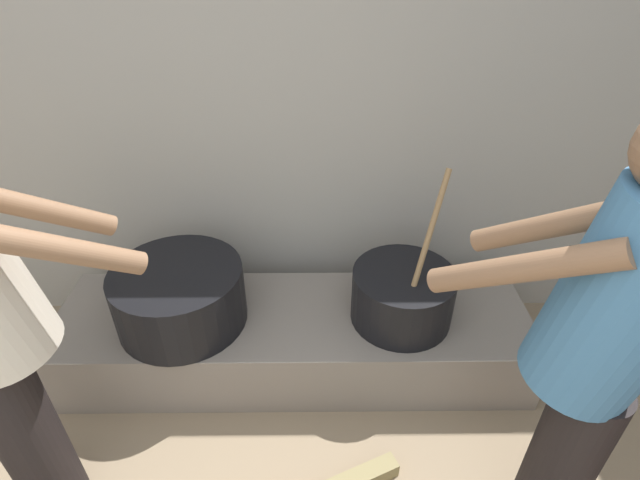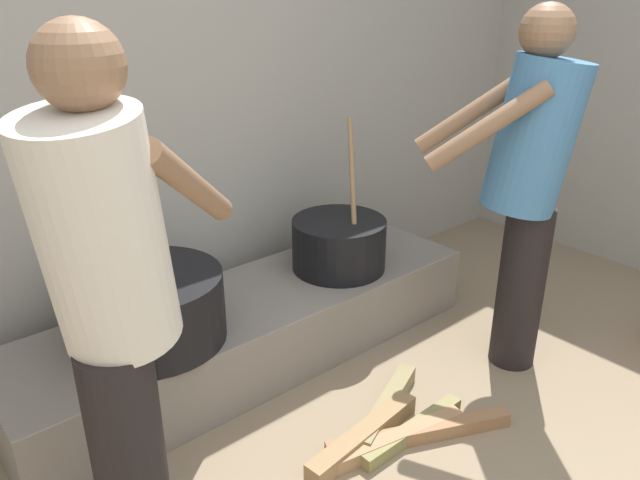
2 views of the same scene
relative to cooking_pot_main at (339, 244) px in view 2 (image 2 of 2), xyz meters
The scene contains 7 objects.
block_enclosure_rear 1.16m from the cooking_pot_main, 142.32° to the left, with size 5.44×0.20×2.36m, color #9E998E.
hearth_ledge 0.57m from the cooking_pot_main, behind, with size 2.18×0.60×0.32m, color slate.
cooking_pot_main is the anchor object (origin of this frame).
cooking_pot_secondary 0.98m from the cooking_pot_main, behind, with size 0.57×0.57×0.27m.
cook_in_blue_shirt 0.93m from the cooking_pot_main, 62.85° to the right, with size 0.70×0.67×1.54m.
cook_in_cream_shirt 1.53m from the cooking_pot_main, 155.34° to the right, with size 0.71×0.65×1.55m.
firewood_pile 0.94m from the cooking_pot_main, 117.64° to the right, with size 0.82×0.51×0.08m.
Camera 2 is at (-1.10, -0.24, 1.61)m, focal length 34.26 mm.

